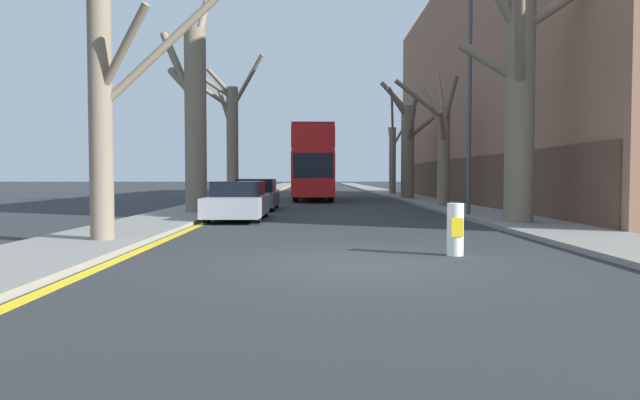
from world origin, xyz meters
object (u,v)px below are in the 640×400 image
object	(u,v)px
street_tree_right_0	(519,100)
double_decker_bus	(313,160)
street_tree_left_1	(195,114)
street_tree_left_2	(231,134)
street_tree_right_1	(442,144)
traffic_bollard	(455,229)
street_tree_right_2	(407,146)
parked_car_0	(238,201)
parked_car_1	(256,195)
lamp_post	(467,78)
street_tree_right_3	(393,156)
street_tree_left_0	(105,105)

from	to	relation	value
street_tree_right_0	double_decker_bus	world-z (taller)	street_tree_right_0
street_tree_left_1	street_tree_left_2	distance (m)	10.30
street_tree_right_1	street_tree_left_1	bearing A→B (deg)	-156.43
street_tree_right_0	traffic_bollard	bearing A→B (deg)	-118.55
street_tree_right_2	parked_car_0	size ratio (longest dim) A/B	1.71
street_tree_left_1	parked_car_0	xyz separation A→B (m)	(2.08, -2.88, -3.37)
street_tree_right_0	double_decker_bus	size ratio (longest dim) A/B	0.81
street_tree_right_2	double_decker_bus	size ratio (longest dim) A/B	0.73
street_tree_left_1	parked_car_1	xyz separation A→B (m)	(2.08, 3.42, -3.36)
parked_car_1	lamp_post	xyz separation A→B (m)	(8.27, -5.32, 4.46)
street_tree_right_3	double_decker_bus	world-z (taller)	street_tree_right_3
double_decker_bus	street_tree_left_1	bearing A→B (deg)	-108.26
street_tree_right_0	street_tree_right_1	bearing A→B (deg)	90.31
double_decker_bus	street_tree_right_0	bearing A→B (deg)	-72.23
street_tree_right_0	double_decker_bus	bearing A→B (deg)	107.77
street_tree_right_0	lamp_post	size ratio (longest dim) A/B	0.92
double_decker_bus	traffic_bollard	size ratio (longest dim) A/B	10.47
street_tree_left_0	parked_car_1	distance (m)	13.79
street_tree_left_2	street_tree_right_3	bearing A→B (deg)	49.12
street_tree_right_1	parked_car_1	world-z (taller)	street_tree_right_1
street_tree_left_2	double_decker_bus	bearing A→B (deg)	39.62
street_tree_right_3	traffic_bollard	distance (m)	35.39
lamp_post	traffic_bollard	xyz separation A→B (m)	(-2.88, -10.02, -4.62)
street_tree_right_0	parked_car_0	xyz separation A→B (m)	(-8.92, 2.57, -3.21)
double_decker_bus	parked_car_0	size ratio (longest dim) A/B	2.33
street_tree_right_0	street_tree_right_1	distance (m)	10.26
parked_car_1	lamp_post	size ratio (longest dim) A/B	0.48
street_tree_left_1	double_decker_bus	size ratio (longest dim) A/B	0.87
street_tree_left_1	traffic_bollard	size ratio (longest dim) A/B	9.10
street_tree_left_2	traffic_bollard	world-z (taller)	street_tree_left_2
street_tree_left_0	street_tree_right_1	distance (m)	18.34
parked_car_0	parked_car_1	xyz separation A→B (m)	(-0.00, 6.29, 0.02)
street_tree_left_1	street_tree_right_2	distance (m)	17.93
street_tree_right_1	parked_car_1	xyz separation A→B (m)	(-8.86, -1.36, -2.42)
lamp_post	parked_car_1	bearing A→B (deg)	147.26
street_tree_right_0	traffic_bollard	world-z (taller)	street_tree_right_0
street_tree_right_2	parked_car_1	xyz separation A→B (m)	(-8.74, -10.87, -2.85)
street_tree_left_0	street_tree_left_1	distance (m)	10.05
street_tree_right_2	street_tree_right_3	xyz separation A→B (m)	(0.27, 8.90, -0.36)
street_tree_left_1	street_tree_right_1	world-z (taller)	street_tree_left_1
street_tree_right_3	parked_car_1	xyz separation A→B (m)	(-9.01, -19.76, -2.49)
traffic_bollard	street_tree_right_3	bearing A→B (deg)	84.11
street_tree_left_1	street_tree_right_3	xyz separation A→B (m)	(11.10, 23.18, -0.87)
parked_car_1	double_decker_bus	bearing A→B (deg)	76.43
double_decker_bus	traffic_bollard	bearing A→B (deg)	-83.92
street_tree_left_0	street_tree_right_3	distance (m)	34.97
street_tree_left_2	double_decker_bus	xyz separation A→B (m)	(4.75, 3.93, -1.36)
street_tree_right_1	street_tree_right_3	size ratio (longest dim) A/B	0.85
street_tree_right_3	parked_car_0	distance (m)	27.68
street_tree_left_0	traffic_bollard	bearing A→B (deg)	-14.52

